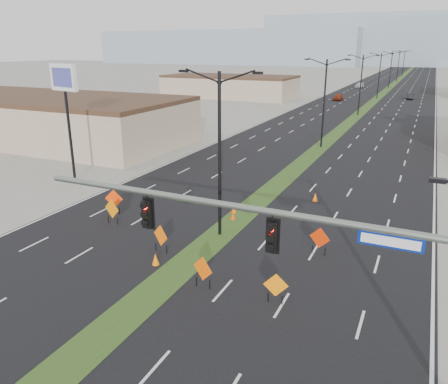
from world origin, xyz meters
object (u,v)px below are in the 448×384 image
at_px(cone_1, 234,209).
at_px(car_far, 360,85).
at_px(construction_sign_2, 161,237).
at_px(pole_sign_west, 64,86).
at_px(streetlight_0, 220,151).
at_px(streetlight_1, 324,101).
at_px(cone_3, 233,216).
at_px(streetlight_4, 391,69).
at_px(streetlight_5, 398,65).
at_px(construction_sign_5, 320,239).
at_px(signal_mast, 326,259).
at_px(construction_sign_4, 276,286).
at_px(car_left, 338,97).
at_px(construction_sign_3, 203,270).
at_px(streetlight_6, 404,63).
at_px(construction_sign_0, 112,210).
at_px(cone_0, 156,259).
at_px(streetlight_3, 379,74).
at_px(streetlight_2, 361,83).
at_px(car_mid, 410,96).
at_px(cone_2, 315,197).
at_px(construction_sign_1, 114,200).

bearing_deg(cone_1, car_far, 93.82).
bearing_deg(construction_sign_2, car_far, 115.36).
bearing_deg(pole_sign_west, construction_sign_2, -18.48).
relative_size(streetlight_0, cone_1, 15.21).
distance_m(streetlight_1, cone_3, 25.92).
bearing_deg(streetlight_4, streetlight_5, 90.00).
bearing_deg(construction_sign_5, pole_sign_west, -179.90).
relative_size(signal_mast, construction_sign_4, 10.63).
height_order(car_left, cone_3, car_left).
bearing_deg(streetlight_5, construction_sign_3, -89.22).
relative_size(signal_mast, cone_1, 24.74).
distance_m(construction_sign_5, cone_1, 8.05).
bearing_deg(pole_sign_west, cone_1, 7.63).
bearing_deg(streetlight_6, pole_sign_west, -95.84).
height_order(construction_sign_0, cone_3, construction_sign_0).
bearing_deg(cone_0, streetlight_3, 89.07).
distance_m(construction_sign_3, construction_sign_5, 7.40).
height_order(streetlight_0, construction_sign_0, streetlight_0).
bearing_deg(construction_sign_2, cone_0, -46.28).
height_order(streetlight_1, cone_3, streetlight_1).
bearing_deg(streetlight_2, construction_sign_4, -84.78).
height_order(construction_sign_4, cone_3, construction_sign_4).
bearing_deg(streetlight_0, signal_mast, -49.46).
bearing_deg(cone_3, streetlight_5, 89.90).
bearing_deg(streetlight_0, construction_sign_0, -168.86).
xyz_separation_m(streetlight_4, construction_sign_0, (-7.25, -113.43, -4.39)).
bearing_deg(streetlight_3, cone_3, -90.17).
height_order(car_far, construction_sign_2, construction_sign_2).
bearing_deg(streetlight_0, car_far, 94.05).
relative_size(construction_sign_5, cone_3, 2.62).
bearing_deg(construction_sign_5, car_far, 110.31).
xyz_separation_m(construction_sign_5, cone_1, (-7.01, 3.90, -0.64)).
height_order(car_mid, construction_sign_0, construction_sign_0).
relative_size(streetlight_2, pole_sign_west, 1.00).
relative_size(streetlight_0, construction_sign_2, 5.95).
bearing_deg(pole_sign_west, cone_2, 22.50).
relative_size(car_mid, construction_sign_2, 2.45).
xyz_separation_m(streetlight_6, construction_sign_0, (-7.25, -169.43, -4.39)).
xyz_separation_m(streetlight_0, cone_1, (-0.70, 3.77, -5.09)).
relative_size(streetlight_3, streetlight_4, 1.00).
xyz_separation_m(construction_sign_5, cone_0, (-7.76, -4.98, -0.64)).
bearing_deg(signal_mast, cone_1, 123.89).
relative_size(construction_sign_0, cone_2, 2.61).
bearing_deg(construction_sign_4, car_left, 86.30).
bearing_deg(construction_sign_0, streetlight_6, 99.69).
xyz_separation_m(streetlight_1, construction_sign_4, (5.66, -33.96, -4.52)).
relative_size(streetlight_2, construction_sign_5, 6.06).
bearing_deg(streetlight_6, car_mid, -85.19).
xyz_separation_m(car_left, construction_sign_3, (9.44, -83.38, 0.28)).
height_order(streetlight_2, construction_sign_1, streetlight_2).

